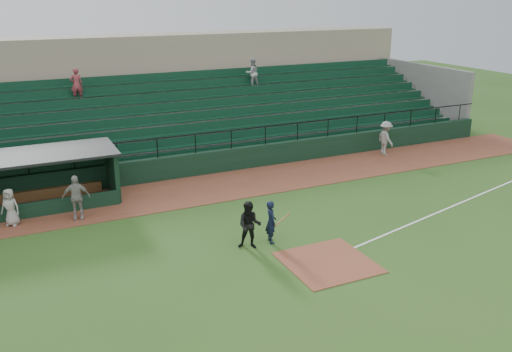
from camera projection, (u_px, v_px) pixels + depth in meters
name	position (u px, v px, depth m)	size (l,w,h in m)	color
ground	(313.00, 251.00, 20.01)	(90.00, 90.00, 0.00)	#2A4E19
warning_track	(230.00, 185.00, 26.86)	(40.00, 4.00, 0.03)	brown
home_plate_dirt	(328.00, 262.00, 19.14)	(3.00, 3.00, 0.03)	brown
foul_line	(454.00, 206.00, 24.25)	(18.00, 0.09, 0.01)	white
stadium_structure	(177.00, 108.00, 33.38)	(38.00, 13.08, 6.40)	black
dugout	(12.00, 178.00, 23.86)	(8.90, 3.20, 2.42)	black
batter_at_plate	(271.00, 222.00, 20.47)	(1.04, 0.70, 1.68)	black
umpire	(250.00, 225.00, 19.99)	(0.89, 0.69, 1.83)	black
runner	(386.00, 138.00, 31.56)	(1.28, 0.73, 1.98)	gray
dugout_player_a	(76.00, 197.00, 22.52)	(1.12, 0.47, 1.91)	gray
dugout_player_b	(10.00, 207.00, 21.95)	(0.76, 0.50, 1.56)	#A29E98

